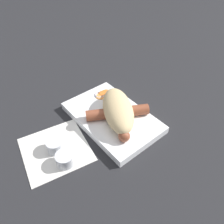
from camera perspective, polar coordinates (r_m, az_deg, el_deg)
name	(u,v)px	position (r m, az deg, el deg)	size (l,w,h in m)	color
ground_plane	(112,120)	(0.60, 0.00, -2.14)	(3.00, 3.00, 0.00)	#232326
food_tray	(112,117)	(0.60, 0.00, -1.43)	(0.26, 0.17, 0.02)	white
bread_roll	(118,109)	(0.56, 1.55, 0.69)	(0.18, 0.15, 0.05)	#DBBC84
sausage	(117,112)	(0.57, 1.45, -0.12)	(0.17, 0.16, 0.03)	brown
pickled_veggies	(107,94)	(0.65, -1.24, 4.75)	(0.06, 0.07, 0.01)	orange
napkin	(56,149)	(0.55, -14.51, -9.38)	(0.18, 0.18, 0.00)	white
condiment_cup_near	(56,146)	(0.54, -14.51, -8.59)	(0.04, 0.04, 0.03)	silver
condiment_cup_far	(65,160)	(0.51, -12.10, -12.10)	(0.04, 0.04, 0.03)	silver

